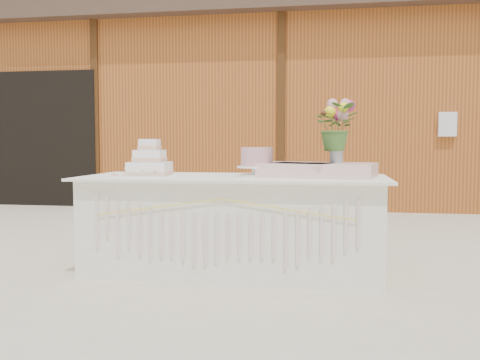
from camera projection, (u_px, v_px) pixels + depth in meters
The scene contains 9 objects.
ground at pixel (234, 272), 4.28m from camera, with size 80.00×80.00×0.00m, color beige.
barn at pixel (291, 109), 10.06m from camera, with size 12.60×4.60×3.30m.
cake_table at pixel (234, 224), 4.25m from camera, with size 2.40×1.00×0.77m.
wedding_cake at pixel (150, 163), 4.37m from camera, with size 0.35×0.35×0.30m.
pink_cake_stand at pixel (257, 160), 4.21m from camera, with size 0.32×0.32×0.23m.
satin_runner at pixel (318, 170), 4.15m from camera, with size 0.86×0.50×0.11m, color beige.
flower_vase at pixel (336, 154), 4.13m from camera, with size 0.10×0.10×0.14m, color #B1B1B6.
bouquet at pixel (337, 121), 4.11m from camera, with size 0.33×0.29×0.37m, color #3E6829.
loose_flowers at pixel (119, 174), 4.41m from camera, with size 0.12×0.29×0.02m, color pink, non-canonical shape.
Camera 1 is at (0.76, -4.15, 1.04)m, focal length 40.00 mm.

